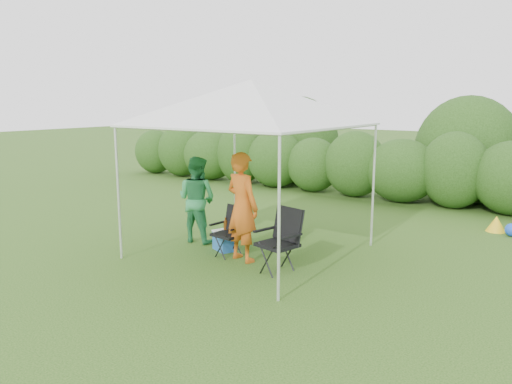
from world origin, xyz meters
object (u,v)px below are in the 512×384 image
Objects in this scene: cooler at (224,241)px; chair_left at (231,228)px; chair_right at (282,236)px; canopy at (251,103)px; woman at (197,199)px; man at (242,207)px.

chair_left is at bearing -4.11° from cooler.
canopy is at bearing 163.30° from chair_right.
chair_left is 0.53× the size of woman.
chair_left reaches higher than cooler.
woman is (-1.01, 0.29, 0.31)m from chair_left.
man is (-0.78, 0.07, 0.33)m from chair_right.
woman is 3.22× the size of cooler.
man is 3.63× the size of cooler.
canopy is 6.51× the size of cooler.
canopy is 1.80× the size of man.
man reaches higher than cooler.
chair_left is at bearing -115.68° from canopy.
man is at bearing -172.70° from chair_right.
canopy reaches higher than chair_right.
canopy is 2.06m from woman.
woman is at bearing -169.15° from cooler.
canopy is 3.83× the size of chair_left.
chair_left is 1.09m from woman.
canopy is 1.67m from man.
chair_right is at bearing -29.39° from canopy.
cooler is at bearing 158.91° from chair_left.
cooler is at bearing -12.22° from man.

